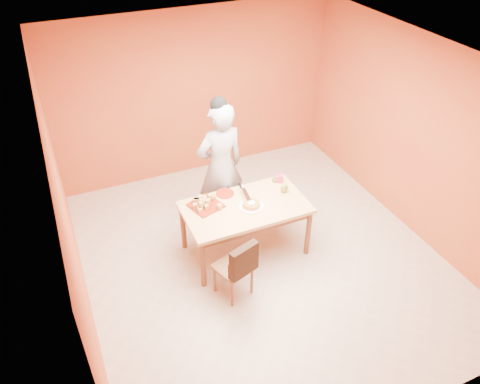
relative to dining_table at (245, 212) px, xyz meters
name	(u,v)px	position (x,y,z in m)	size (l,w,h in m)	color
floor	(262,258)	(0.14, -0.24, -0.67)	(5.00, 5.00, 0.00)	beige
ceiling	(269,64)	(0.14, -0.24, 2.03)	(5.00, 5.00, 0.00)	white
wall_back	(195,95)	(0.14, 2.26, 0.68)	(4.50, 4.50, 0.00)	#B65F2A
wall_left	(68,223)	(-2.11, -0.24, 0.68)	(5.00, 5.00, 0.00)	#B65F2A
wall_right	(416,138)	(2.39, -0.24, 0.68)	(5.00, 5.00, 0.00)	#B65F2A
dining_table	(245,212)	(0.00, 0.00, 0.00)	(1.60, 0.90, 0.76)	#F0C67D
dining_chair	(234,267)	(-0.44, -0.66, -0.22)	(0.51, 0.57, 0.87)	brown
pastry_pile	(206,201)	(-0.47, 0.20, 0.17)	(0.33, 0.33, 0.11)	tan
person	(220,167)	(-0.06, 0.70, 0.29)	(0.70, 0.46, 1.91)	#939396
pastry_platter	(206,205)	(-0.47, 0.20, 0.11)	(0.37, 0.37, 0.02)	maroon
red_dinner_plate	(225,193)	(-0.14, 0.35, 0.10)	(0.24, 0.24, 0.01)	maroon
white_cake_plate	(251,206)	(0.06, -0.04, 0.10)	(0.32, 0.32, 0.01)	white
sponge_cake	(251,204)	(0.06, -0.04, 0.13)	(0.22, 0.22, 0.05)	#C08D31
cake_server	(246,194)	(0.07, 0.14, 0.16)	(0.06, 0.29, 0.01)	white
egg_ornament	(284,188)	(0.60, 0.07, 0.16)	(0.11, 0.09, 0.13)	olive
magenta_glass	(280,179)	(0.66, 0.30, 0.15)	(0.08, 0.08, 0.11)	#D7206B
checker_tin	(276,180)	(0.62, 0.35, 0.11)	(0.11, 0.11, 0.03)	#3E1E11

